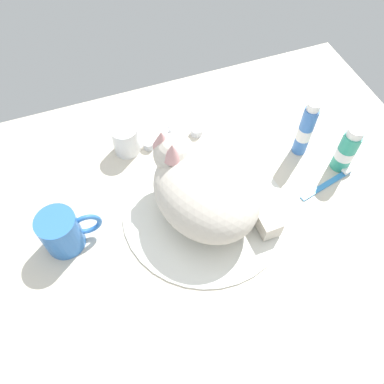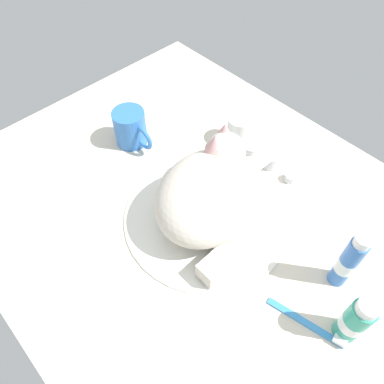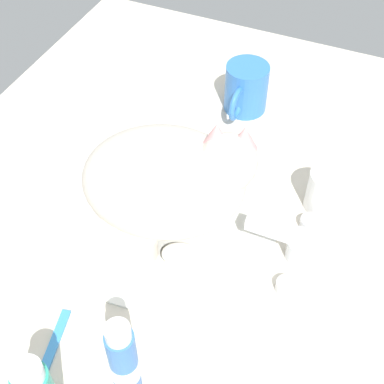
# 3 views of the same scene
# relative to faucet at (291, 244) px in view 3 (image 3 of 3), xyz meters

# --- Properties ---
(ground_plane) EXTENTS (1.10, 0.83, 0.03)m
(ground_plane) POSITION_rel_faucet_xyz_m (0.00, -0.20, -0.04)
(ground_plane) COLOR beige
(sink_basin) EXTENTS (0.35, 0.35, 0.01)m
(sink_basin) POSITION_rel_faucet_xyz_m (0.00, -0.20, -0.02)
(sink_basin) COLOR silver
(sink_basin) RESTS_ON ground_plane
(faucet) EXTENTS (0.15, 0.10, 0.06)m
(faucet) POSITION_rel_faucet_xyz_m (0.00, 0.00, 0.00)
(faucet) COLOR silver
(faucet) RESTS_ON ground_plane
(cat) EXTENTS (0.25, 0.28, 0.16)m
(cat) POSITION_rel_faucet_xyz_m (-0.00, -0.19, 0.05)
(cat) COLOR beige
(cat) RESTS_ON sink_basin
(coffee_mug) EXTENTS (0.12, 0.08, 0.09)m
(coffee_mug) POSITION_rel_faucet_xyz_m (-0.29, -0.17, 0.02)
(coffee_mug) COLOR #3372C6
(coffee_mug) RESTS_ON ground_plane
(rinse_cup) EXTENTS (0.06, 0.06, 0.07)m
(rinse_cup) POSITION_rel_faucet_xyz_m (-0.11, 0.02, 0.01)
(rinse_cup) COLOR white
(rinse_cup) RESTS_ON ground_plane
(toothpaste_bottle) EXTENTS (0.03, 0.03, 0.15)m
(toothpaste_bottle) POSITION_rel_faucet_xyz_m (0.27, -0.12, 0.05)
(toothpaste_bottle) COLOR #3870C6
(toothpaste_bottle) RESTS_ON ground_plane
(toothbrush) EXTENTS (0.14, 0.04, 0.02)m
(toothbrush) POSITION_rel_faucet_xyz_m (0.29, -0.23, -0.02)
(toothbrush) COLOR #388CD8
(toothbrush) RESTS_ON ground_plane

